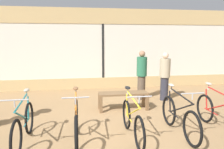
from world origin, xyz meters
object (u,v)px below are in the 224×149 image
object	(u,v)px
customer_near_rack	(142,74)
bicycle_center	(132,120)
bicycle_far_left	(24,125)
bicycle_right	(179,117)
bicycle_left	(76,123)
display_bench	(123,96)
bicycle_far_right	(218,114)
customer_by_window	(165,76)

from	to	relation	value
customer_near_rack	bicycle_center	bearing A→B (deg)	-110.23
bicycle_far_left	customer_near_rack	world-z (taller)	customer_near_rack
bicycle_far_left	bicycle_right	distance (m)	3.15
bicycle_left	bicycle_right	distance (m)	2.15
bicycle_far_left	display_bench	bearing A→B (deg)	36.97
bicycle_far_left	bicycle_center	xyz separation A→B (m)	(2.12, -0.07, -0.01)
bicycle_right	customer_near_rack	distance (m)	2.81
display_bench	customer_near_rack	size ratio (longest dim) A/B	0.86
bicycle_far_left	bicycle_left	bearing A→B (deg)	-5.17
bicycle_right	bicycle_far_right	world-z (taller)	bicycle_right
bicycle_right	customer_by_window	size ratio (longest dim) A/B	1.11
bicycle_right	customer_near_rack	xyz separation A→B (m)	(0.00, 2.77, 0.47)
bicycle_right	customer_by_window	distance (m)	2.69
display_bench	customer_by_window	size ratio (longest dim) A/B	0.88
bicycle_center	customer_by_window	bearing A→B (deg)	55.81
bicycle_left	bicycle_center	xyz separation A→B (m)	(1.12, 0.02, -0.02)
bicycle_far_right	display_bench	distance (m)	2.50
bicycle_far_left	bicycle_right	xyz separation A→B (m)	(3.15, -0.04, 0.00)
display_bench	bicycle_far_right	bearing A→B (deg)	-44.71
bicycle_right	customer_near_rack	size ratio (longest dim) A/B	1.08
bicycle_far_left	customer_near_rack	distance (m)	4.20
bicycle_right	bicycle_far_left	bearing A→B (deg)	179.23
bicycle_right	bicycle_far_right	bearing A→B (deg)	1.95
bicycle_far_right	customer_by_window	bearing A→B (deg)	95.11
bicycle_left	bicycle_far_right	bearing A→B (deg)	1.49
bicycle_left	bicycle_far_right	xyz separation A→B (m)	(3.09, 0.08, -0.02)
bicycle_far_left	bicycle_center	bearing A→B (deg)	-1.87
bicycle_center	bicycle_right	world-z (taller)	bicycle_right
display_bench	customer_near_rack	xyz separation A→B (m)	(0.83, 0.98, 0.45)
bicycle_far_left	customer_near_rack	bearing A→B (deg)	40.89
customer_near_rack	bicycle_far_left	bearing A→B (deg)	-139.11
customer_near_rack	bicycle_left	bearing A→B (deg)	-127.32
display_bench	bicycle_right	bearing A→B (deg)	-65.14
customer_near_rack	customer_by_window	bearing A→B (deg)	-17.24
bicycle_right	bicycle_far_right	size ratio (longest dim) A/B	1.00
bicycle_left	bicycle_right	xyz separation A→B (m)	(2.15, 0.05, -0.01)
bicycle_center	customer_by_window	xyz separation A→B (m)	(1.75, 2.58, 0.45)
customer_by_window	bicycle_center	bearing A→B (deg)	-124.19
bicycle_center	customer_near_rack	size ratio (longest dim) A/B	1.05
customer_by_window	bicycle_far_right	bearing A→B (deg)	-84.89
bicycle_left	customer_near_rack	size ratio (longest dim) A/B	1.07
customer_by_window	bicycle_far_left	bearing A→B (deg)	-147.07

